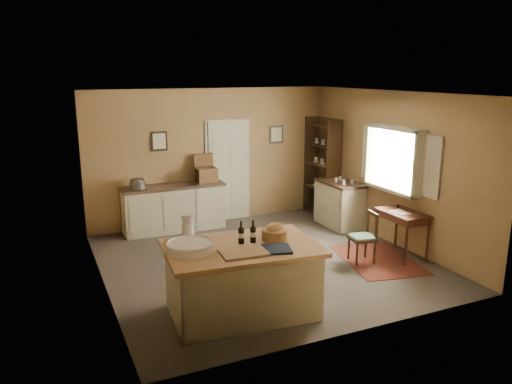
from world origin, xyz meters
TOP-DOWN VIEW (x-y plane):
  - ground at (0.00, 0.00)m, footprint 5.00×5.00m
  - wall_back at (0.00, 2.50)m, footprint 5.00×0.10m
  - wall_front at (0.00, -2.50)m, footprint 5.00×0.10m
  - wall_left at (-2.50, 0.00)m, footprint 0.10×5.00m
  - wall_right at (2.50, 0.00)m, footprint 0.10×5.00m
  - ceiling at (0.00, 0.00)m, footprint 5.00×5.00m
  - door at (0.35, 2.47)m, footprint 0.97×0.06m
  - framed_prints at (0.20, 2.48)m, footprint 2.82×0.02m
  - window at (2.42, -0.20)m, footprint 0.25×1.99m
  - work_island at (-1.01, -1.49)m, footprint 1.99×1.39m
  - sideboard at (-0.88, 2.20)m, footprint 1.97×0.56m
  - rug at (1.75, -0.71)m, footprint 1.40×1.79m
  - writing_desk at (2.20, -0.71)m, footprint 0.52×0.85m
  - desk_chair at (1.44, -0.67)m, footprint 0.44×0.44m
  - right_cabinet at (2.20, 1.14)m, footprint 0.59×1.05m
  - shelving_unit at (2.35, 2.00)m, footprint 0.35×0.93m

SIDE VIEW (x-z plane):
  - ground at x=0.00m, z-range 0.00..0.00m
  - rug at x=1.75m, z-range 0.00..0.01m
  - desk_chair at x=1.44m, z-range 0.00..0.81m
  - right_cabinet at x=2.20m, z-range -0.04..0.95m
  - sideboard at x=-0.88m, z-range -0.11..1.07m
  - work_island at x=-1.01m, z-range -0.12..1.08m
  - writing_desk at x=2.20m, z-range 0.26..1.07m
  - shelving_unit at x=2.35m, z-range 0.00..2.07m
  - door at x=0.35m, z-range 0.00..2.11m
  - wall_back at x=0.00m, z-range 0.00..2.70m
  - wall_front at x=0.00m, z-range 0.00..2.70m
  - wall_left at x=-2.50m, z-range 0.00..2.70m
  - wall_right at x=2.50m, z-range 0.00..2.70m
  - window at x=2.42m, z-range 0.99..2.11m
  - framed_prints at x=0.20m, z-range 1.53..1.91m
  - ceiling at x=0.00m, z-range 2.70..2.70m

